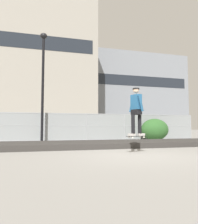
# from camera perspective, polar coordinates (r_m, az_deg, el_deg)

# --- Properties ---
(ground_plane) EXTENTS (120.00, 120.00, 0.00)m
(ground_plane) POSITION_cam_1_polar(r_m,az_deg,el_deg) (7.29, 9.24, -11.17)
(ground_plane) COLOR gray
(gravel_berm) EXTENTS (14.08, 2.71, 0.23)m
(gravel_berm) POSITION_cam_1_polar(r_m,az_deg,el_deg) (10.23, 1.88, -8.51)
(gravel_berm) COLOR #33302D
(gravel_berm) RESTS_ON ground_plane
(skateboard) EXTENTS (0.82, 0.41, 0.07)m
(skateboard) POSITION_cam_1_polar(r_m,az_deg,el_deg) (7.76, 9.98, -6.41)
(skateboard) COLOR black
(skater) EXTENTS (0.72, 0.62, 1.74)m
(skater) POSITION_cam_1_polar(r_m,az_deg,el_deg) (7.79, 9.89, 0.99)
(skater) COLOR #B2ADA8
(skater) RESTS_ON skateboard
(chain_fence) EXTENTS (16.74, 0.06, 1.85)m
(chain_fence) POSITION_cam_1_polar(r_m,az_deg,el_deg) (14.65, -3.35, -3.97)
(chain_fence) COLOR gray
(chain_fence) RESTS_ON ground_plane
(street_lamp) EXTENTS (0.44, 0.44, 6.88)m
(street_lamp) POSITION_cam_1_polar(r_m,az_deg,el_deg) (14.08, -14.70, 9.90)
(street_lamp) COLOR black
(street_lamp) RESTS_ON ground_plane
(parked_car_mid) EXTENTS (4.49, 2.13, 1.66)m
(parked_car_mid) POSITION_cam_1_polar(r_m,az_deg,el_deg) (16.77, -4.95, -4.29)
(parked_car_mid) COLOR #566B4C
(parked_car_mid) RESTS_ON ground_plane
(library_building) EXTENTS (25.50, 10.34, 24.46)m
(library_building) POSITION_cam_1_polar(r_m,az_deg,el_deg) (43.18, -19.03, 11.36)
(library_building) COLOR gray
(library_building) RESTS_ON ground_plane
(office_block) EXTENTS (29.40, 15.94, 19.57)m
(office_block) POSITION_cam_1_polar(r_m,az_deg,el_deg) (59.93, 6.74, 4.48)
(office_block) COLOR slate
(office_block) RESTS_ON ground_plane
(shrub_left) EXTENTS (1.93, 1.58, 1.49)m
(shrub_left) POSITION_cam_1_polar(r_m,az_deg,el_deg) (15.30, 14.62, -4.55)
(shrub_left) COLOR #2D5B28
(shrub_left) RESTS_ON ground_plane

